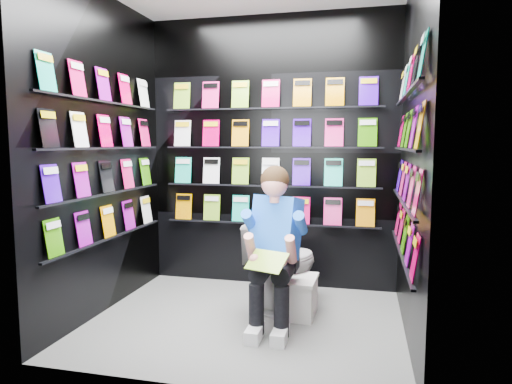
# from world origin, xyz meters

# --- Properties ---
(floor) EXTENTS (2.40, 2.40, 0.00)m
(floor) POSITION_xyz_m (0.00, 0.00, 0.00)
(floor) COLOR slate
(floor) RESTS_ON ground
(wall_back) EXTENTS (2.40, 0.04, 2.60)m
(wall_back) POSITION_xyz_m (0.00, 1.00, 1.30)
(wall_back) COLOR black
(wall_back) RESTS_ON floor
(wall_front) EXTENTS (2.40, 0.04, 2.60)m
(wall_front) POSITION_xyz_m (0.00, -1.00, 1.30)
(wall_front) COLOR black
(wall_front) RESTS_ON floor
(wall_left) EXTENTS (0.04, 2.00, 2.60)m
(wall_left) POSITION_xyz_m (-1.20, 0.00, 1.30)
(wall_left) COLOR black
(wall_left) RESTS_ON floor
(wall_right) EXTENTS (0.04, 2.00, 2.60)m
(wall_right) POSITION_xyz_m (1.20, 0.00, 1.30)
(wall_right) COLOR black
(wall_right) RESTS_ON floor
(comics_back) EXTENTS (2.10, 0.06, 1.37)m
(comics_back) POSITION_xyz_m (0.00, 0.97, 1.31)
(comics_back) COLOR #EC217D
(comics_back) RESTS_ON wall_back
(comics_left) EXTENTS (0.06, 1.70, 1.37)m
(comics_left) POSITION_xyz_m (-1.17, 0.00, 1.31)
(comics_left) COLOR #EC217D
(comics_left) RESTS_ON wall_left
(comics_right) EXTENTS (0.06, 1.70, 1.37)m
(comics_right) POSITION_xyz_m (1.17, 0.00, 1.31)
(comics_right) COLOR #EC217D
(comics_right) RESTS_ON wall_right
(toilet) EXTENTS (0.64, 0.85, 0.73)m
(toilet) POSITION_xyz_m (0.24, 0.41, 0.37)
(toilet) COLOR white
(toilet) RESTS_ON floor
(longbox) EXTENTS (0.22, 0.38, 0.28)m
(longbox) POSITION_xyz_m (0.41, 0.23, 0.14)
(longbox) COLOR silver
(longbox) RESTS_ON floor
(longbox_lid) EXTENTS (0.24, 0.40, 0.03)m
(longbox_lid) POSITION_xyz_m (0.41, 0.23, 0.30)
(longbox_lid) COLOR silver
(longbox_lid) RESTS_ON longbox
(reader) EXTENTS (0.68, 0.82, 1.29)m
(reader) POSITION_xyz_m (0.24, 0.03, 0.74)
(reader) COLOR blue
(reader) RESTS_ON toilet
(held_comic) EXTENTS (0.31, 0.24, 0.12)m
(held_comic) POSITION_xyz_m (0.24, -0.32, 0.58)
(held_comic) COLOR green
(held_comic) RESTS_ON reader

